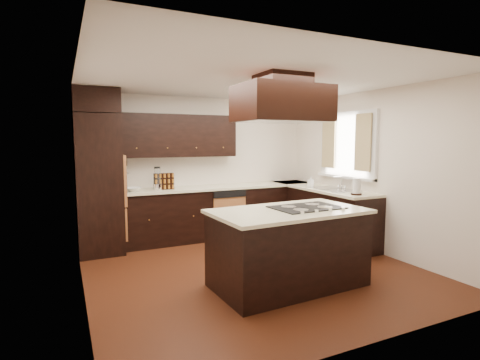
{
  "coord_description": "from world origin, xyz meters",
  "views": [
    {
      "loc": [
        -2.25,
        -4.36,
        1.73
      ],
      "look_at": [
        0.1,
        0.6,
        1.15
      ],
      "focal_mm": 28.0,
      "sensor_mm": 36.0,
      "label": 1
    }
  ],
  "objects_px": {
    "island": "(288,249)",
    "range_hood": "(282,104)",
    "spice_rack": "(164,181)",
    "oven_column": "(99,185)"
  },
  "relations": [
    {
      "from": "island",
      "to": "range_hood",
      "type": "distance_m",
      "value": 1.73
    },
    {
      "from": "range_hood",
      "to": "spice_rack",
      "type": "distance_m",
      "value": 2.69
    },
    {
      "from": "island",
      "to": "spice_rack",
      "type": "relative_size",
      "value": 5.34
    },
    {
      "from": "oven_column",
      "to": "island",
      "type": "bearing_deg",
      "value": -51.53
    },
    {
      "from": "range_hood",
      "to": "island",
      "type": "bearing_deg",
      "value": -79.78
    },
    {
      "from": "oven_column",
      "to": "island",
      "type": "height_order",
      "value": "oven_column"
    },
    {
      "from": "island",
      "to": "spice_rack",
      "type": "height_order",
      "value": "spice_rack"
    },
    {
      "from": "island",
      "to": "spice_rack",
      "type": "xyz_separation_m",
      "value": [
        -0.88,
        2.44,
        0.62
      ]
    },
    {
      "from": "range_hood",
      "to": "spice_rack",
      "type": "height_order",
      "value": "range_hood"
    },
    {
      "from": "oven_column",
      "to": "island",
      "type": "relative_size",
      "value": 1.21
    }
  ]
}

